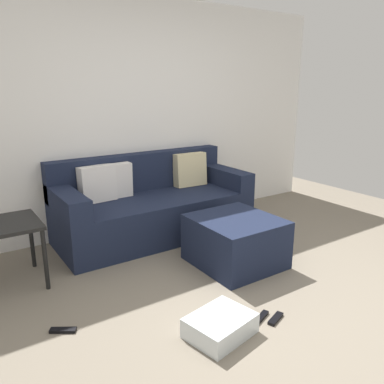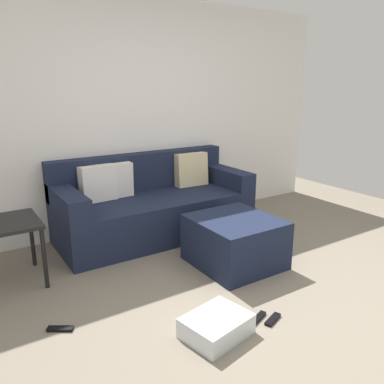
{
  "view_description": "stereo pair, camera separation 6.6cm",
  "coord_description": "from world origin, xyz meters",
  "px_view_note": "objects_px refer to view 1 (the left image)",
  "views": [
    {
      "loc": [
        -2.01,
        -1.71,
        1.63
      ],
      "look_at": [
        0.06,
        1.36,
        0.6
      ],
      "focal_mm": 36.1,
      "sensor_mm": 36.0,
      "label": 1
    },
    {
      "loc": [
        -1.96,
        -1.75,
        1.63
      ],
      "look_at": [
        0.06,
        1.36,
        0.6
      ],
      "focal_mm": 36.1,
      "sensor_mm": 36.0,
      "label": 2
    }
  ],
  "objects_px": {
    "couch_sectional": "(152,206)",
    "remote_by_storage_bin": "(261,317)",
    "remote_under_side_table": "(63,330)",
    "ottoman": "(235,241)",
    "remote_near_ottoman": "(276,319)",
    "side_table": "(3,232)",
    "storage_bin": "(220,326)"
  },
  "relations": [
    {
      "from": "couch_sectional",
      "to": "remote_near_ottoman",
      "type": "height_order",
      "value": "couch_sectional"
    },
    {
      "from": "storage_bin",
      "to": "side_table",
      "type": "distance_m",
      "value": 1.9
    },
    {
      "from": "couch_sectional",
      "to": "ottoman",
      "type": "distance_m",
      "value": 1.14
    },
    {
      "from": "ottoman",
      "to": "side_table",
      "type": "bearing_deg",
      "value": 158.03
    },
    {
      "from": "couch_sectional",
      "to": "ottoman",
      "type": "relative_size",
      "value": 2.77
    },
    {
      "from": "side_table",
      "to": "remote_near_ottoman",
      "type": "bearing_deg",
      "value": -47.36
    },
    {
      "from": "remote_under_side_table",
      "to": "storage_bin",
      "type": "bearing_deg",
      "value": -2.91
    },
    {
      "from": "side_table",
      "to": "remote_near_ottoman",
      "type": "distance_m",
      "value": 2.25
    },
    {
      "from": "remote_under_side_table",
      "to": "couch_sectional",
      "type": "bearing_deg",
      "value": 75.09
    },
    {
      "from": "remote_by_storage_bin",
      "to": "remote_under_side_table",
      "type": "relative_size",
      "value": 1.03
    },
    {
      "from": "ottoman",
      "to": "side_table",
      "type": "height_order",
      "value": "side_table"
    },
    {
      "from": "remote_near_ottoman",
      "to": "couch_sectional",
      "type": "bearing_deg",
      "value": 67.47
    },
    {
      "from": "couch_sectional",
      "to": "remote_by_storage_bin",
      "type": "bearing_deg",
      "value": -94.39
    },
    {
      "from": "couch_sectional",
      "to": "remote_near_ottoman",
      "type": "bearing_deg",
      "value": -91.98
    },
    {
      "from": "couch_sectional",
      "to": "ottoman",
      "type": "bearing_deg",
      "value": -75.44
    },
    {
      "from": "ottoman",
      "to": "remote_by_storage_bin",
      "type": "height_order",
      "value": "ottoman"
    },
    {
      "from": "side_table",
      "to": "remote_under_side_table",
      "type": "height_order",
      "value": "side_table"
    },
    {
      "from": "couch_sectional",
      "to": "storage_bin",
      "type": "relative_size",
      "value": 4.96
    },
    {
      "from": "side_table",
      "to": "ottoman",
      "type": "bearing_deg",
      "value": -21.97
    },
    {
      "from": "storage_bin",
      "to": "remote_near_ottoman",
      "type": "distance_m",
      "value": 0.45
    },
    {
      "from": "storage_bin",
      "to": "remote_by_storage_bin",
      "type": "distance_m",
      "value": 0.37
    },
    {
      "from": "couch_sectional",
      "to": "side_table",
      "type": "distance_m",
      "value": 1.61
    },
    {
      "from": "ottoman",
      "to": "couch_sectional",
      "type": "bearing_deg",
      "value": 104.56
    },
    {
      "from": "couch_sectional",
      "to": "remote_near_ottoman",
      "type": "distance_m",
      "value": 2.0
    },
    {
      "from": "remote_under_side_table",
      "to": "remote_by_storage_bin",
      "type": "bearing_deg",
      "value": 5.1
    },
    {
      "from": "ottoman",
      "to": "remote_near_ottoman",
      "type": "xyz_separation_m",
      "value": [
        -0.35,
        -0.88,
        -0.21
      ]
    },
    {
      "from": "storage_bin",
      "to": "remote_under_side_table",
      "type": "distance_m",
      "value": 1.08
    },
    {
      "from": "side_table",
      "to": "remote_under_side_table",
      "type": "distance_m",
      "value": 1.03
    },
    {
      "from": "storage_bin",
      "to": "remote_under_side_table",
      "type": "height_order",
      "value": "storage_bin"
    },
    {
      "from": "couch_sectional",
      "to": "remote_under_side_table",
      "type": "relative_size",
      "value": 12.01
    },
    {
      "from": "couch_sectional",
      "to": "remote_under_side_table",
      "type": "bearing_deg",
      "value": -137.7
    },
    {
      "from": "ottoman",
      "to": "remote_near_ottoman",
      "type": "height_order",
      "value": "ottoman"
    }
  ]
}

